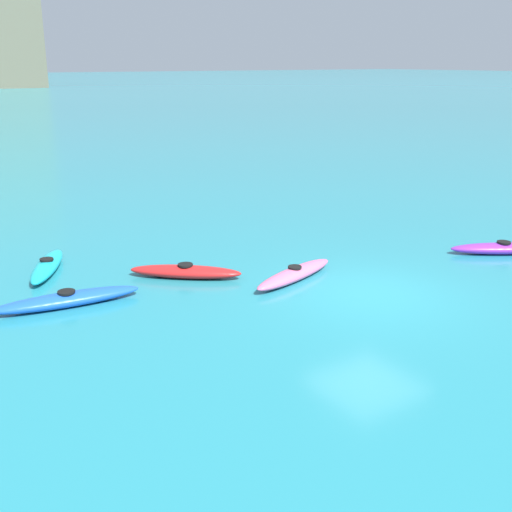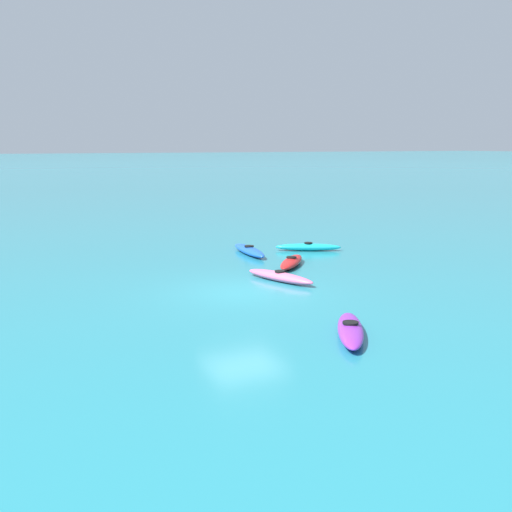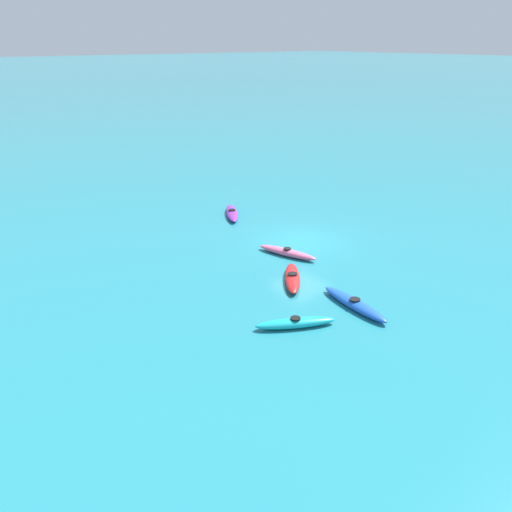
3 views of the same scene
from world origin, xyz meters
name	(u,v)px [view 3 (image 3 of 3)]	position (x,y,z in m)	size (l,w,h in m)	color
ground_plane	(302,241)	(0.00, 0.00, 0.00)	(600.00, 600.00, 0.00)	teal
kayak_red	(292,278)	(-3.18, 3.53, 0.16)	(2.62, 2.37, 0.37)	red
kayak_blue	(355,304)	(-6.35, 3.27, 0.16)	(3.41, 1.01, 0.37)	blue
kayak_cyan	(295,323)	(-6.02, 5.99, 0.16)	(1.86, 2.79, 0.37)	#19B7C6
kayak_purple	(232,213)	(5.48, 0.28, 0.16)	(2.94, 2.15, 0.37)	purple
kayak_pink	(287,252)	(-0.94, 1.82, 0.16)	(3.03, 1.41, 0.37)	pink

